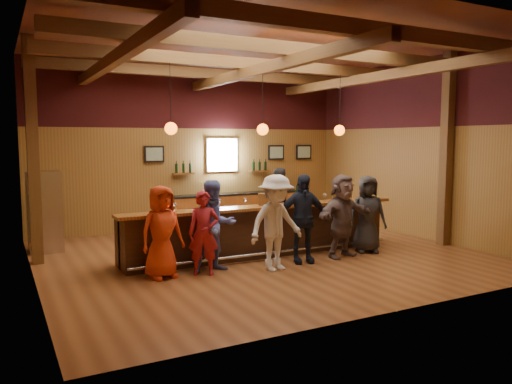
% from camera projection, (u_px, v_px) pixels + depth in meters
% --- Properties ---
extents(room, '(9.04, 9.00, 4.52)m').
position_uv_depth(room, '(261.00, 105.00, 10.47)').
color(room, brown).
rests_on(room, ground).
extents(bar_counter, '(6.30, 1.07, 1.11)m').
position_uv_depth(bar_counter, '(260.00, 230.00, 10.84)').
color(bar_counter, black).
rests_on(bar_counter, ground).
extents(back_bar_cabinet, '(4.00, 0.52, 0.95)m').
position_uv_depth(back_bar_cabinet, '(238.00, 209.00, 14.54)').
color(back_bar_cabinet, brown).
rests_on(back_bar_cabinet, ground).
extents(window, '(0.95, 0.09, 0.95)m').
position_uv_depth(window, '(222.00, 155.00, 14.39)').
color(window, silver).
rests_on(window, room).
extents(framed_pictures, '(5.35, 0.05, 0.45)m').
position_uv_depth(framed_pictures, '(249.00, 153.00, 14.78)').
color(framed_pictures, black).
rests_on(framed_pictures, room).
extents(wine_shelves, '(3.00, 0.18, 0.30)m').
position_uv_depth(wine_shelves, '(223.00, 170.00, 14.38)').
color(wine_shelves, brown).
rests_on(wine_shelves, room).
extents(pendant_lights, '(4.24, 0.24, 1.37)m').
position_uv_depth(pendant_lights, '(263.00, 129.00, 10.47)').
color(pendant_lights, black).
rests_on(pendant_lights, room).
extents(stainless_fridge, '(0.70, 0.70, 1.80)m').
position_uv_depth(stainless_fridge, '(45.00, 212.00, 11.06)').
color(stainless_fridge, silver).
rests_on(stainless_fridge, ground).
extents(customer_orange, '(0.91, 0.68, 1.68)m').
position_uv_depth(customer_orange, '(162.00, 232.00, 8.94)').
color(customer_orange, red).
rests_on(customer_orange, ground).
extents(customer_redvest, '(0.67, 0.58, 1.56)m').
position_uv_depth(customer_redvest, '(204.00, 233.00, 9.16)').
color(customer_redvest, maroon).
rests_on(customer_redvest, ground).
extents(customer_denim, '(0.84, 0.66, 1.73)m').
position_uv_depth(customer_denim, '(215.00, 226.00, 9.39)').
color(customer_denim, '#5765AF').
rests_on(customer_denim, ground).
extents(customer_white, '(1.28, 0.86, 1.83)m').
position_uv_depth(customer_white, '(276.00, 223.00, 9.45)').
color(customer_white, silver).
rests_on(customer_white, ground).
extents(customer_navy, '(1.13, 0.70, 1.80)m').
position_uv_depth(customer_navy, '(302.00, 219.00, 10.06)').
color(customer_navy, '#171E2F').
rests_on(customer_navy, ground).
extents(customer_brown, '(1.71, 0.83, 1.77)m').
position_uv_depth(customer_brown, '(342.00, 216.00, 10.54)').
color(customer_brown, '#624F4E').
rests_on(customer_brown, ground).
extents(customer_dark, '(0.97, 0.81, 1.70)m').
position_uv_depth(customer_dark, '(367.00, 214.00, 11.02)').
color(customer_dark, '#262628').
rests_on(customer_dark, ground).
extents(bartender, '(0.73, 0.55, 1.80)m').
position_uv_depth(bartender, '(278.00, 204.00, 12.42)').
color(bartender, black).
rests_on(bartender, ground).
extents(ice_bucket, '(0.23, 0.23, 0.25)m').
position_uv_depth(ice_bucket, '(264.00, 199.00, 10.52)').
color(ice_bucket, brown).
rests_on(ice_bucket, bar_counter).
extents(bottle_a, '(0.08, 0.08, 0.38)m').
position_uv_depth(bottle_a, '(297.00, 196.00, 10.97)').
color(bottle_a, black).
rests_on(bottle_a, bar_counter).
extents(bottle_b, '(0.07, 0.07, 0.32)m').
position_uv_depth(bottle_b, '(304.00, 197.00, 11.00)').
color(bottle_b, black).
rests_on(bottle_b, bar_counter).
extents(glass_a, '(0.07, 0.07, 0.16)m').
position_uv_depth(glass_a, '(155.00, 208.00, 9.29)').
color(glass_a, silver).
rests_on(glass_a, bar_counter).
extents(glass_b, '(0.08, 0.08, 0.18)m').
position_uv_depth(glass_b, '(175.00, 205.00, 9.54)').
color(glass_b, silver).
rests_on(glass_b, bar_counter).
extents(glass_c, '(0.08, 0.08, 0.19)m').
position_uv_depth(glass_c, '(203.00, 203.00, 9.80)').
color(glass_c, silver).
rests_on(glass_c, bar_counter).
extents(glass_d, '(0.09, 0.09, 0.20)m').
position_uv_depth(glass_d, '(219.00, 202.00, 9.99)').
color(glass_d, silver).
rests_on(glass_d, bar_counter).
extents(glass_e, '(0.08, 0.08, 0.19)m').
position_uv_depth(glass_e, '(245.00, 200.00, 10.27)').
color(glass_e, silver).
rests_on(glass_e, bar_counter).
extents(glass_f, '(0.08, 0.08, 0.17)m').
position_uv_depth(glass_f, '(305.00, 197.00, 10.90)').
color(glass_f, silver).
rests_on(glass_f, bar_counter).
extents(glass_g, '(0.09, 0.09, 0.19)m').
position_uv_depth(glass_g, '(325.00, 195.00, 11.18)').
color(glass_g, silver).
rests_on(glass_g, bar_counter).
extents(glass_h, '(0.08, 0.08, 0.19)m').
position_uv_depth(glass_h, '(348.00, 194.00, 11.50)').
color(glass_h, silver).
rests_on(glass_h, bar_counter).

